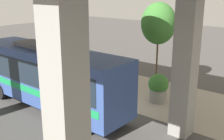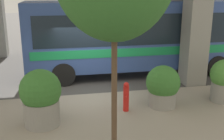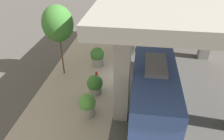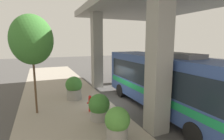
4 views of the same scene
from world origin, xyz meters
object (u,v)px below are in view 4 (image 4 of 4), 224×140
object	(u,v)px
planter_back	(74,88)
street_tree_near	(32,40)
planter_front	(117,124)
planter_middle	(99,107)
fire_hydrant	(90,103)
bus	(165,80)

from	to	relation	value
planter_back	street_tree_near	distance (m)	4.69
planter_front	planter_back	distance (m)	6.48
planter_middle	street_tree_near	distance (m)	5.42
fire_hydrant	street_tree_near	bearing A→B (deg)	161.34
bus	fire_hydrant	size ratio (longest dim) A/B	10.19
fire_hydrant	planter_front	world-z (taller)	planter_front
fire_hydrant	planter_back	bearing A→B (deg)	99.70
bus	planter_front	distance (m)	4.69
bus	street_tree_near	distance (m)	8.16
planter_back	street_tree_near	size ratio (longest dim) A/B	0.30
street_tree_near	bus	bearing A→B (deg)	-20.66
planter_front	street_tree_near	world-z (taller)	street_tree_near
planter_back	planter_front	bearing A→B (deg)	-84.45
planter_middle	planter_back	world-z (taller)	planter_back
fire_hydrant	street_tree_near	size ratio (longest dim) A/B	0.18
fire_hydrant	street_tree_near	xyz separation A→B (m)	(-3.06, 1.03, 3.89)
planter_back	street_tree_near	xyz separation A→B (m)	(-2.59, -1.69, 3.52)
bus	planter_middle	xyz separation A→B (m)	(-4.09, 0.37, -1.25)
bus	street_tree_near	xyz separation A→B (m)	(-7.29, 2.75, 2.41)
fire_hydrant	planter_front	size ratio (longest dim) A/B	0.65
planter_back	street_tree_near	bearing A→B (deg)	-146.85
planter_front	fire_hydrant	bearing A→B (deg)	92.46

